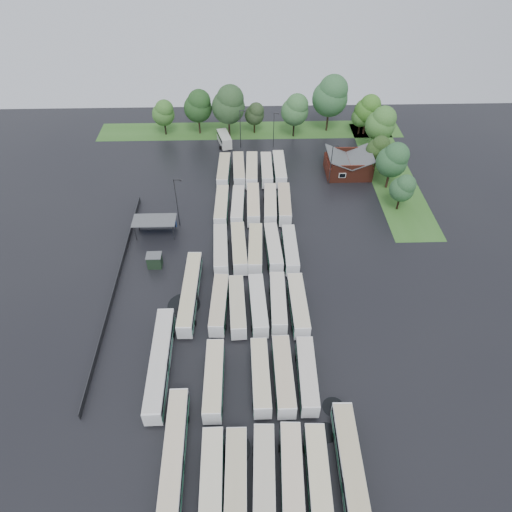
{
  "coord_description": "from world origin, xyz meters",
  "views": [
    {
      "loc": [
        0.31,
        -47.91,
        56.8
      ],
      "look_at": [
        2.0,
        12.0,
        2.5
      ],
      "focal_mm": 32.0,
      "sensor_mm": 36.0,
      "label": 1
    }
  ],
  "objects_px": {
    "artic_bus_east": "(352,479)",
    "minibus": "(224,139)",
    "artic_bus_west_a": "(174,458)",
    "brick_building": "(348,166)"
  },
  "relations": [
    {
      "from": "artic_bus_west_a",
      "to": "brick_building",
      "type": "bearing_deg",
      "value": 62.81
    },
    {
      "from": "artic_bus_west_a",
      "to": "artic_bus_east",
      "type": "height_order",
      "value": "artic_bus_east"
    },
    {
      "from": "artic_bus_east",
      "to": "minibus",
      "type": "xyz_separation_m",
      "value": [
        -16.86,
        83.52,
        -0.24
      ]
    },
    {
      "from": "brick_building",
      "to": "minibus",
      "type": "height_order",
      "value": "brick_building"
    },
    {
      "from": "minibus",
      "to": "artic_bus_west_a",
      "type": "bearing_deg",
      "value": -107.21
    },
    {
      "from": "artic_bus_east",
      "to": "minibus",
      "type": "bearing_deg",
      "value": 102.6
    },
    {
      "from": "artic_bus_west_a",
      "to": "artic_bus_east",
      "type": "distance_m",
      "value": 21.26
    },
    {
      "from": "brick_building",
      "to": "minibus",
      "type": "relative_size",
      "value": 1.43
    },
    {
      "from": "brick_building",
      "to": "artic_bus_west_a",
      "type": "height_order",
      "value": "brick_building"
    },
    {
      "from": "artic_bus_west_a",
      "to": "minibus",
      "type": "xyz_separation_m",
      "value": [
        4.19,
        80.49,
        -0.17
      ]
    }
  ]
}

